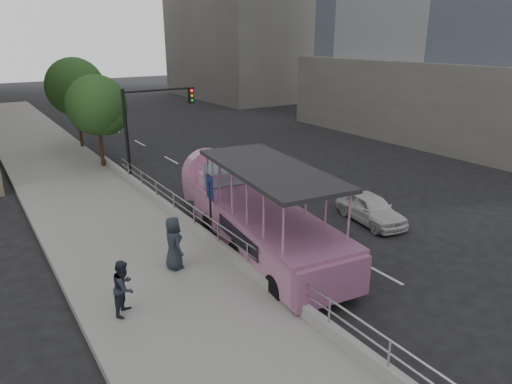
{
  "coord_description": "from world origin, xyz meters",
  "views": [
    {
      "loc": [
        -10.33,
        -11.48,
        7.79
      ],
      "look_at": [
        -1.47,
        2.01,
        2.25
      ],
      "focal_mm": 32.0,
      "sensor_mm": 36.0,
      "label": 1
    }
  ],
  "objects_px": {
    "car": "(371,208)",
    "parking_sign": "(210,203)",
    "pedestrian_mid": "(124,287)",
    "street_tree_far": "(77,89)",
    "traffic_signal": "(147,119)",
    "street_tree_near": "(99,107)",
    "duck_boat": "(252,213)",
    "pedestrian_far": "(174,243)"
  },
  "relations": [
    {
      "from": "car",
      "to": "parking_sign",
      "type": "bearing_deg",
      "value": 175.77
    },
    {
      "from": "pedestrian_far",
      "to": "parking_sign",
      "type": "distance_m",
      "value": 2.6
    },
    {
      "from": "pedestrian_far",
      "to": "traffic_signal",
      "type": "distance_m",
      "value": 11.59
    },
    {
      "from": "duck_boat",
      "to": "street_tree_near",
      "type": "distance_m",
      "value": 13.97
    },
    {
      "from": "pedestrian_far",
      "to": "street_tree_far",
      "type": "height_order",
      "value": "street_tree_far"
    },
    {
      "from": "duck_boat",
      "to": "street_tree_near",
      "type": "height_order",
      "value": "street_tree_near"
    },
    {
      "from": "pedestrian_mid",
      "to": "pedestrian_far",
      "type": "bearing_deg",
      "value": -12.08
    },
    {
      "from": "pedestrian_far",
      "to": "traffic_signal",
      "type": "bearing_deg",
      "value": -17.46
    },
    {
      "from": "pedestrian_mid",
      "to": "street_tree_far",
      "type": "bearing_deg",
      "value": 29.88
    },
    {
      "from": "street_tree_near",
      "to": "pedestrian_far",
      "type": "bearing_deg",
      "value": -96.88
    },
    {
      "from": "pedestrian_far",
      "to": "traffic_signal",
      "type": "height_order",
      "value": "traffic_signal"
    },
    {
      "from": "pedestrian_mid",
      "to": "street_tree_near",
      "type": "distance_m",
      "value": 16.71
    },
    {
      "from": "car",
      "to": "traffic_signal",
      "type": "bearing_deg",
      "value": 126.68
    },
    {
      "from": "pedestrian_mid",
      "to": "parking_sign",
      "type": "height_order",
      "value": "parking_sign"
    },
    {
      "from": "traffic_signal",
      "to": "street_tree_far",
      "type": "distance_m",
      "value": 9.57
    },
    {
      "from": "duck_boat",
      "to": "pedestrian_mid",
      "type": "bearing_deg",
      "value": -157.64
    },
    {
      "from": "car",
      "to": "pedestrian_mid",
      "type": "distance_m",
      "value": 11.46
    },
    {
      "from": "parking_sign",
      "to": "street_tree_near",
      "type": "bearing_deg",
      "value": 91.83
    },
    {
      "from": "pedestrian_mid",
      "to": "pedestrian_far",
      "type": "relative_size",
      "value": 0.89
    },
    {
      "from": "duck_boat",
      "to": "street_tree_near",
      "type": "bearing_deg",
      "value": 97.64
    },
    {
      "from": "duck_boat",
      "to": "street_tree_far",
      "type": "relative_size",
      "value": 1.68
    },
    {
      "from": "duck_boat",
      "to": "pedestrian_far",
      "type": "height_order",
      "value": "duck_boat"
    },
    {
      "from": "pedestrian_far",
      "to": "street_tree_far",
      "type": "relative_size",
      "value": 0.29
    },
    {
      "from": "pedestrian_far",
      "to": "parking_sign",
      "type": "height_order",
      "value": "parking_sign"
    },
    {
      "from": "pedestrian_far",
      "to": "street_tree_far",
      "type": "bearing_deg",
      "value": -5.88
    },
    {
      "from": "car",
      "to": "pedestrian_mid",
      "type": "xyz_separation_m",
      "value": [
        -11.37,
        -1.41,
        0.48
      ]
    },
    {
      "from": "car",
      "to": "street_tree_near",
      "type": "distance_m",
      "value": 16.68
    },
    {
      "from": "pedestrian_far",
      "to": "street_tree_near",
      "type": "distance_m",
      "value": 14.63
    },
    {
      "from": "pedestrian_mid",
      "to": "street_tree_near",
      "type": "height_order",
      "value": "street_tree_near"
    },
    {
      "from": "car",
      "to": "parking_sign",
      "type": "distance_m",
      "value": 7.28
    },
    {
      "from": "pedestrian_mid",
      "to": "pedestrian_far",
      "type": "height_order",
      "value": "pedestrian_far"
    },
    {
      "from": "pedestrian_far",
      "to": "street_tree_far",
      "type": "distance_m",
      "value": 20.62
    },
    {
      "from": "car",
      "to": "street_tree_far",
      "type": "distance_m",
      "value": 22.13
    },
    {
      "from": "car",
      "to": "parking_sign",
      "type": "relative_size",
      "value": 1.28
    },
    {
      "from": "car",
      "to": "street_tree_near",
      "type": "xyz_separation_m",
      "value": [
        -7.4,
        14.6,
        3.19
      ]
    },
    {
      "from": "duck_boat",
      "to": "street_tree_far",
      "type": "height_order",
      "value": "street_tree_far"
    },
    {
      "from": "street_tree_near",
      "to": "car",
      "type": "bearing_deg",
      "value": -63.11
    },
    {
      "from": "duck_boat",
      "to": "car",
      "type": "relative_size",
      "value": 2.91
    },
    {
      "from": "traffic_signal",
      "to": "street_tree_far",
      "type": "height_order",
      "value": "street_tree_far"
    },
    {
      "from": "duck_boat",
      "to": "traffic_signal",
      "type": "xyz_separation_m",
      "value": [
        -0.23,
        10.19,
        2.19
      ]
    },
    {
      "from": "pedestrian_mid",
      "to": "duck_boat",
      "type": "bearing_deg",
      "value": -27.05
    },
    {
      "from": "pedestrian_far",
      "to": "parking_sign",
      "type": "relative_size",
      "value": 0.64
    }
  ]
}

